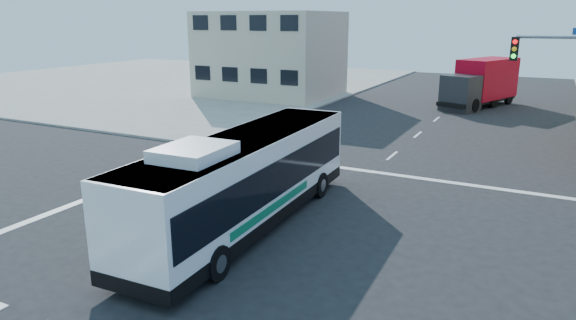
% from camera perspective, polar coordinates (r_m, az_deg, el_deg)
% --- Properties ---
extents(ground, '(120.00, 120.00, 0.00)m').
position_cam_1_polar(ground, '(17.55, -0.37, -9.32)').
color(ground, black).
rests_on(ground, ground).
extents(sidewalk_nw, '(50.00, 50.00, 0.15)m').
position_cam_1_polar(sidewalk_nw, '(65.27, -13.80, 8.60)').
color(sidewalk_nw, gray).
rests_on(sidewalk_nw, ground).
extents(building_west, '(12.06, 10.06, 8.00)m').
position_cam_1_polar(building_west, '(50.51, -1.92, 11.63)').
color(building_west, beige).
rests_on(building_west, ground).
extents(transit_bus, '(3.08, 12.58, 3.70)m').
position_cam_1_polar(transit_bus, '(18.51, -4.60, -2.03)').
color(transit_bus, black).
rests_on(transit_bus, ground).
extents(box_truck, '(5.58, 9.29, 4.03)m').
position_cam_1_polar(box_truck, '(47.38, 20.60, 7.92)').
color(box_truck, '#242428').
rests_on(box_truck, ground).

